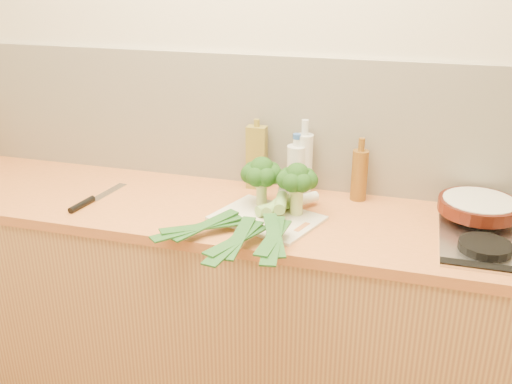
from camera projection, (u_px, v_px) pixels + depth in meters
The scene contains 14 objects.
room_shell at pixel (261, 122), 2.34m from camera, with size 3.50×3.50×3.50m.
counter at pixel (242, 308), 2.36m from camera, with size 3.20×0.62×0.90m.
chopping_board at pixel (267, 218), 2.10m from camera, with size 0.37×0.27×0.01m, color white.
broccoli_left at pixel (262, 173), 2.15m from camera, with size 0.16×0.16×0.19m.
broccoli_right at pixel (297, 180), 2.07m from camera, with size 0.15×0.15×0.20m.
leek_front at pixel (259, 211), 2.08m from camera, with size 0.48×0.55×0.04m.
leek_mid at pixel (269, 212), 2.04m from camera, with size 0.18×0.71×0.04m.
leek_back at pixel (279, 212), 1.99m from camera, with size 0.16×0.63×0.04m.
chefs_knife at pixel (89, 201), 2.23m from camera, with size 0.08×0.33×0.02m.
skillet at pixel (480, 206), 2.06m from camera, with size 0.41×0.29×0.05m.
oil_tin at pixel (257, 157), 2.34m from camera, with size 0.08×0.05×0.29m.
glass_bottle at pixel (304, 163), 2.29m from camera, with size 0.07×0.07×0.31m.
amber_bottle at pixel (359, 174), 2.24m from camera, with size 0.06×0.06×0.25m.
water_bottle at pixel (296, 172), 2.29m from camera, with size 0.08×0.08×0.23m.
Camera 1 is at (0.61, -0.70, 1.79)m, focal length 40.00 mm.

